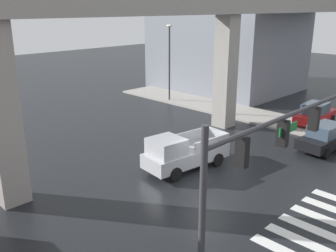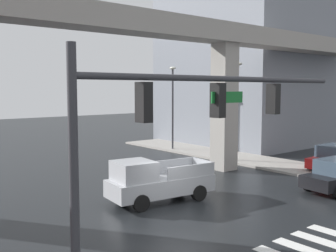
{
  "view_description": "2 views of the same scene",
  "coord_description": "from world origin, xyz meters",
  "views": [
    {
      "loc": [
        -14.31,
        -11.09,
        8.78
      ],
      "look_at": [
        -0.6,
        2.49,
        2.61
      ],
      "focal_mm": 39.9,
      "sensor_mm": 36.0,
      "label": 1
    },
    {
      "loc": [
        -11.17,
        -12.69,
        5.36
      ],
      "look_at": [
        0.08,
        1.08,
        3.7
      ],
      "focal_mm": 42.69,
      "sensor_mm": 36.0,
      "label": 2
    }
  ],
  "objects": [
    {
      "name": "street_lamp_mid_block",
      "position": [
        10.95,
        6.47,
        4.56
      ],
      "size": [
        0.44,
        0.7,
        7.24
      ],
      "color": "#38383D",
      "rests_on": "ground"
    },
    {
      "name": "sidewalk_east",
      "position": [
        12.15,
        2.0,
        0.07
      ],
      "size": [
        4.0,
        36.0,
        0.15
      ],
      "primitive_type": "cube",
      "color": "#9E9991",
      "rests_on": "ground"
    },
    {
      "name": "pickup_truck",
      "position": [
        0.07,
        2.0,
        0.99
      ],
      "size": [
        5.28,
        2.52,
        2.08
      ],
      "color": "#A8AAAF",
      "rests_on": "ground"
    },
    {
      "name": "elevated_overpass",
      "position": [
        0.0,
        5.25,
        7.99
      ],
      "size": [
        50.68,
        1.95,
        9.51
      ],
      "color": "#9E9991",
      "rests_on": "ground"
    },
    {
      "name": "crosswalk_stripes",
      "position": [
        -0.0,
        -5.87,
        0.01
      ],
      "size": [
        6.05,
        2.8,
        0.01
      ],
      "color": "silver",
      "rests_on": "ground"
    },
    {
      "name": "traffic_signal_mast",
      "position": [
        -5.28,
        -5.98,
        4.56
      ],
      "size": [
        8.69,
        0.32,
        6.2
      ],
      "color": "#38383D",
      "rests_on": "ground"
    },
    {
      "name": "sedan_black",
      "position": [
        8.74,
        -2.43,
        0.85
      ],
      "size": [
        4.46,
        2.3,
        1.72
      ],
      "color": "black",
      "rests_on": "ground"
    },
    {
      "name": "sedan_red",
      "position": [
        13.52,
        0.39,
        0.85
      ],
      "size": [
        4.37,
        2.1,
        1.72
      ],
      "color": "red",
      "rests_on": "ground"
    },
    {
      "name": "street_lamp_far_north",
      "position": [
        10.95,
        13.75,
        4.56
      ],
      "size": [
        0.44,
        0.7,
        7.24
      ],
      "color": "#38383D",
      "rests_on": "ground"
    },
    {
      "name": "ground_plane",
      "position": [
        0.0,
        0.0,
        0.0
      ],
      "size": [
        120.0,
        120.0,
        0.0
      ],
      "primitive_type": "plane",
      "color": "black"
    }
  ]
}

